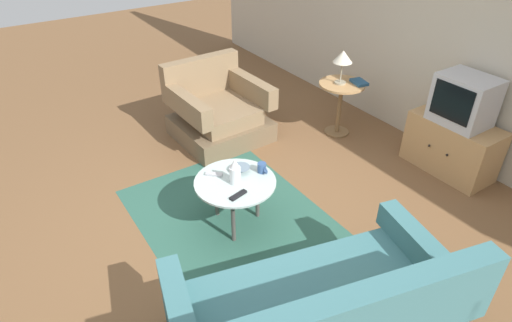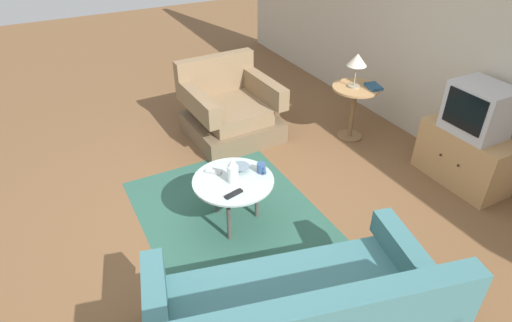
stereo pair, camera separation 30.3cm
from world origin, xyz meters
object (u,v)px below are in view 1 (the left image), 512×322
object	(u,v)px
armchair	(217,113)
television	(464,100)
bowl	(241,169)
tv_stand	(451,146)
table_lamp	(343,58)
couch	(318,318)
vase	(235,172)
coffee_table	(235,186)
mug	(262,168)
book	(359,82)
tv_remote_dark	(238,195)
tv_remote_silver	(214,174)
side_table	(341,98)

from	to	relation	value
armchair	television	bearing A→B (deg)	128.01
television	bowl	world-z (taller)	television
tv_stand	table_lamp	distance (m)	1.48
couch	vase	distance (m)	1.35
armchair	tv_stand	xyz separation A→B (m)	(1.97, 1.68, -0.02)
armchair	television	xyz separation A→B (m)	(1.97, 1.67, 0.51)
coffee_table	table_lamp	size ratio (longest dim) A/B	1.81
mug	book	size ratio (longest dim) A/B	0.54
tv_remote_dark	tv_remote_silver	world-z (taller)	same
tv_stand	television	xyz separation A→B (m)	(-0.00, -0.01, 0.53)
mug	book	xyz separation A→B (m)	(-0.64, 1.77, 0.15)
table_lamp	bowl	size ratio (longest dim) A/B	2.32
television	vase	bearing A→B (deg)	-101.41
side_table	book	world-z (taller)	book
tv_stand	tv_remote_dark	world-z (taller)	tv_stand
table_lamp	tv_remote_dark	xyz separation A→B (m)	(0.94, -1.94, -0.47)
couch	coffee_table	bearing A→B (deg)	95.13
bowl	book	xyz separation A→B (m)	(-0.53, 1.92, 0.17)
bowl	tv_remote_silver	size ratio (longest dim) A/B	1.22
coffee_table	mug	xyz separation A→B (m)	(0.02, 0.26, 0.09)
book	tv_remote_dark	bearing A→B (deg)	-55.65
mug	book	bearing A→B (deg)	109.94
couch	tv_remote_silver	bearing A→B (deg)	100.17
mug	bowl	distance (m)	0.19
coffee_table	television	world-z (taller)	television
vase	tv_remote_dark	bearing A→B (deg)	-23.98
table_lamp	mug	xyz separation A→B (m)	(0.77, -1.59, -0.44)
couch	side_table	bearing A→B (deg)	58.39
side_table	table_lamp	size ratio (longest dim) A/B	1.68
coffee_table	bowl	bearing A→B (deg)	129.68
armchair	bowl	bearing A→B (deg)	66.92
table_lamp	armchair	bearing A→B (deg)	-121.18
armchair	bowl	xyz separation A→B (m)	(1.39, -0.53, 0.19)
couch	television	distance (m)	2.70
coffee_table	armchair	bearing A→B (deg)	156.47
armchair	coffee_table	xyz separation A→B (m)	(1.48, -0.65, 0.12)
television	tv_remote_silver	xyz separation A→B (m)	(-0.66, -2.42, -0.33)
side_table	tv_remote_silver	world-z (taller)	side_table
coffee_table	book	bearing A→B (deg)	107.11
side_table	mug	size ratio (longest dim) A/B	5.26
armchair	tv_stand	bearing A→B (deg)	128.24
coffee_table	tv_stand	distance (m)	2.38
couch	side_table	distance (m)	2.94
book	coffee_table	bearing A→B (deg)	-59.61
coffee_table	mug	size ratio (longest dim) A/B	5.67
armchair	vase	xyz separation A→B (m)	(1.51, -0.66, 0.28)
bowl	tv_remote_dark	bearing A→B (deg)	-34.98
armchair	book	distance (m)	1.67
tv_stand	table_lamp	bearing A→B (deg)	-159.40
mug	tv_remote_dark	distance (m)	0.39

